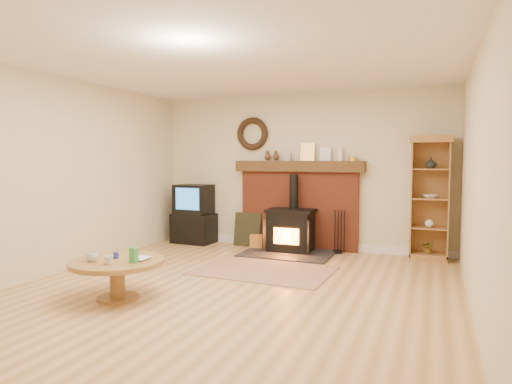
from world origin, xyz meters
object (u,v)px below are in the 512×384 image
at_px(coffee_table, 117,267).
at_px(curio_cabinet, 430,198).
at_px(wood_stove, 290,232).
at_px(tv_unit, 194,215).

bearing_deg(coffee_table, curio_cabinet, 46.97).
xyz_separation_m(wood_stove, tv_unit, (-1.88, 0.20, 0.16)).
relative_size(wood_stove, curio_cabinet, 0.76).
bearing_deg(wood_stove, tv_unit, 174.02).
bearing_deg(curio_cabinet, wood_stove, -172.31).
xyz_separation_m(tv_unit, coffee_table, (0.87, -3.23, -0.16)).
bearing_deg(coffee_table, wood_stove, 71.61).
height_order(tv_unit, curio_cabinet, curio_cabinet).
bearing_deg(curio_cabinet, tv_unit, -178.77).
height_order(wood_stove, coffee_table, wood_stove).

